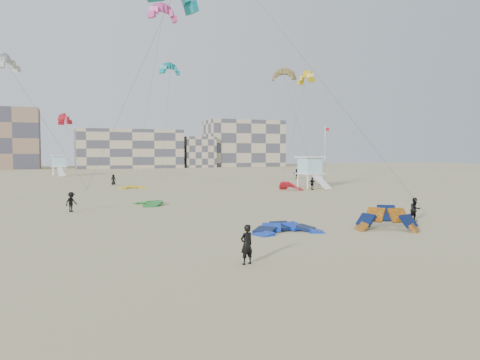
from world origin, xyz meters
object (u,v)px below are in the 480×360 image
object	(u,v)px
kite_ground_blue	(287,232)
kitesurfer_main	(247,244)
kite_ground_orange	(387,230)
lifeguard_tower_near	(310,172)

from	to	relation	value
kite_ground_blue	kitesurfer_main	distance (m)	8.59
kite_ground_orange	lifeguard_tower_near	xyz separation A→B (m)	(12.98, 32.55, 2.15)
lifeguard_tower_near	kite_ground_blue	bearing A→B (deg)	-127.55
kite_ground_orange	lifeguard_tower_near	world-z (taller)	lifeguard_tower_near
kite_ground_blue	kite_ground_orange	size ratio (longest dim) A/B	1.10
kitesurfer_main	lifeguard_tower_near	world-z (taller)	lifeguard_tower_near
kite_ground_blue	lifeguard_tower_near	world-z (taller)	lifeguard_tower_near
kite_ground_blue	kitesurfer_main	xyz separation A→B (m)	(-5.35, -6.67, 0.88)
kite_ground_blue	kite_ground_orange	world-z (taller)	kite_ground_orange
kite_ground_blue	kitesurfer_main	world-z (taller)	kitesurfer_main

